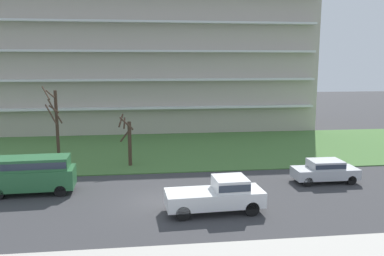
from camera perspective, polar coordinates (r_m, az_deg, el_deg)
ground at (r=24.12m, az=-4.48°, el=-10.54°), size 160.00×160.00×0.00m
grass_lawn_strip at (r=37.56m, az=-5.46°, el=-3.12°), size 80.00×16.00×0.08m
apartment_building at (r=50.47m, az=-6.10°, el=10.80°), size 38.99×12.61×18.76m
tree_left at (r=32.35m, az=-18.99°, el=0.44°), size 1.59×1.33×6.43m
tree_center at (r=31.67m, az=-9.14°, el=-1.68°), size 1.20×1.57×4.14m
van_green_near_left at (r=27.00m, az=-22.10°, el=-5.92°), size 5.28×2.21×2.36m
pickup_white_center_left at (r=22.26m, az=3.86°, el=-9.51°), size 5.50×2.28×1.95m
sedan_silver_center_right at (r=28.98m, az=18.63°, el=-5.75°), size 4.40×1.81×1.57m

